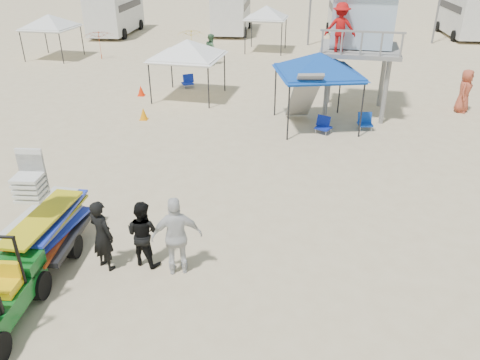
# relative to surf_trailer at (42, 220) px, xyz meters

# --- Properties ---
(ground) EXTENTS (140.00, 140.00, 0.00)m
(ground) POSITION_rel_surf_trailer_xyz_m (3.89, -1.17, -0.97)
(ground) COLOR beige
(ground) RESTS_ON ground
(surf_trailer) EXTENTS (1.52, 2.72, 2.38)m
(surf_trailer) POSITION_rel_surf_trailer_xyz_m (0.00, 0.00, 0.00)
(surf_trailer) COLOR black
(surf_trailer) RESTS_ON ground
(man_left) EXTENTS (0.75, 0.67, 1.73)m
(man_left) POSITION_rel_surf_trailer_xyz_m (1.52, -0.30, -0.11)
(man_left) COLOR black
(man_left) RESTS_ON ground
(man_mid) EXTENTS (0.93, 0.82, 1.61)m
(man_mid) POSITION_rel_surf_trailer_xyz_m (2.37, -0.05, -0.16)
(man_mid) COLOR black
(man_mid) RESTS_ON ground
(man_right) EXTENTS (1.19, 0.72, 1.90)m
(man_right) POSITION_rel_surf_trailer_xyz_m (3.22, -0.30, -0.02)
(man_right) COLOR silver
(man_right) RESTS_ON ground
(lifeguard_tower) EXTENTS (3.48, 3.48, 5.02)m
(lifeguard_tower) POSITION_rel_surf_trailer_xyz_m (8.30, 11.41, 2.77)
(lifeguard_tower) COLOR gray
(lifeguard_tower) RESTS_ON ground
(canopy_blue) EXTENTS (3.47, 3.47, 3.33)m
(canopy_blue) POSITION_rel_surf_trailer_xyz_m (6.66, 9.47, 1.82)
(canopy_blue) COLOR black
(canopy_blue) RESTS_ON ground
(canopy_white_a) EXTENTS (3.27, 3.27, 3.10)m
(canopy_white_a) POSITION_rel_surf_trailer_xyz_m (0.89, 12.75, 1.59)
(canopy_white_a) COLOR black
(canopy_white_a) RESTS_ON ground
(canopy_white_b) EXTENTS (3.00, 3.00, 3.07)m
(canopy_white_b) POSITION_rel_surf_trailer_xyz_m (-9.21, 20.08, 1.55)
(canopy_white_b) COLOR black
(canopy_white_b) RESTS_ON ground
(canopy_white_c) EXTENTS (2.78, 2.78, 3.33)m
(canopy_white_c) POSITION_rel_surf_trailer_xyz_m (3.98, 23.47, 1.81)
(canopy_white_c) COLOR black
(canopy_white_c) RESTS_ON ground
(umbrella_a) EXTENTS (2.52, 2.54, 1.74)m
(umbrella_a) POSITION_rel_surf_trailer_xyz_m (-6.18, 20.08, -0.10)
(umbrella_a) COLOR #B73513
(umbrella_a) RESTS_ON ground
(umbrella_b) EXTENTS (2.22, 2.25, 1.67)m
(umbrella_b) POSITION_rel_surf_trailer_xyz_m (-0.67, 21.52, -0.14)
(umbrella_b) COLOR yellow
(umbrella_b) RESTS_ON ground
(cone_near) EXTENTS (0.34, 0.34, 0.50)m
(cone_near) POSITION_rel_surf_trailer_xyz_m (-0.41, 9.47, -0.72)
(cone_near) COLOR #FF9408
(cone_near) RESTS_ON ground
(cone_far) EXTENTS (0.34, 0.34, 0.50)m
(cone_far) POSITION_rel_surf_trailer_xyz_m (-1.48, 12.75, -0.72)
(cone_far) COLOR #FA2B07
(cone_far) RESTS_ON ground
(beach_chair_a) EXTENTS (0.71, 0.79, 0.64)m
(beach_chair_a) POSITION_rel_surf_trailer_xyz_m (0.48, 14.45, -0.66)
(beach_chair_a) COLOR #0F26AB
(beach_chair_a) RESTS_ON ground
(beach_chair_b) EXTENTS (0.59, 0.63, 0.64)m
(beach_chair_b) POSITION_rel_surf_trailer_xyz_m (8.63, 9.30, -0.66)
(beach_chair_b) COLOR #103FAE
(beach_chair_b) RESTS_ON ground
(beach_chair_c) EXTENTS (0.72, 0.80, 0.64)m
(beach_chair_c) POSITION_rel_surf_trailer_xyz_m (6.97, 8.75, -0.66)
(beach_chair_c) COLOR #0D2094
(beach_chair_c) RESTS_ON ground
(rv_far_left) EXTENTS (2.64, 6.80, 3.25)m
(rv_far_left) POSITION_rel_surf_trailer_xyz_m (-8.11, 28.83, 0.83)
(rv_far_left) COLOR silver
(rv_far_left) RESTS_ON ground
(rv_mid_left) EXTENTS (2.65, 6.50, 3.25)m
(rv_mid_left) POSITION_rel_surf_trailer_xyz_m (0.89, 30.33, 0.83)
(rv_mid_left) COLOR silver
(rv_mid_left) RESTS_ON ground
(rv_mid_right) EXTENTS (2.64, 7.00, 3.25)m
(rv_mid_right) POSITION_rel_surf_trailer_xyz_m (9.89, 28.83, 0.83)
(rv_mid_right) COLOR silver
(rv_mid_right) RESTS_ON ground
(rv_far_right) EXTENTS (2.64, 6.60, 3.25)m
(rv_far_right) POSITION_rel_surf_trailer_xyz_m (18.89, 30.33, 0.83)
(rv_far_right) COLOR silver
(rv_far_right) RESTS_ON ground
(distant_beachgoers) EXTENTS (13.11, 16.65, 1.85)m
(distant_beachgoers) POSITION_rel_surf_trailer_xyz_m (7.69, 18.22, -0.06)
(distant_beachgoers) COLOR #AF4A32
(distant_beachgoers) RESTS_ON ground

